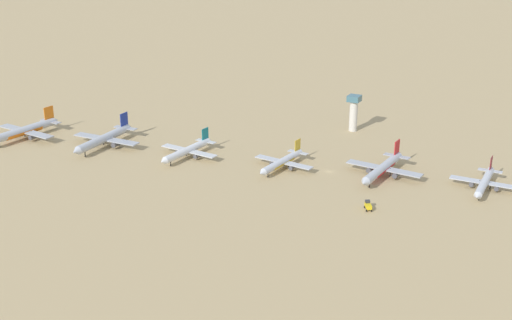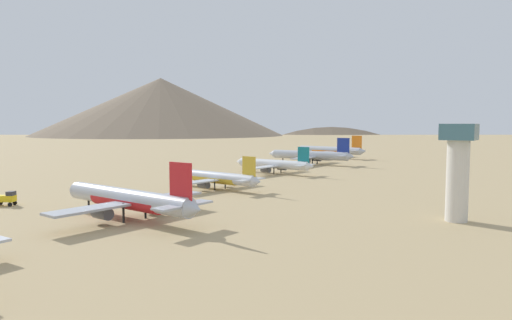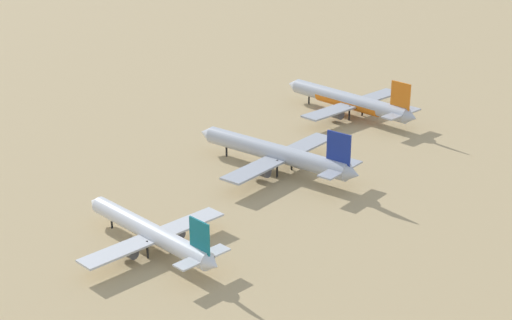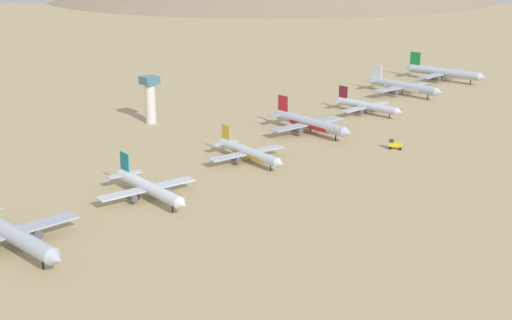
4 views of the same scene
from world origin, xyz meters
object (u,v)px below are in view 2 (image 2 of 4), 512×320
Objects in this scene: parked_jet_2 at (274,164)px; parked_jet_3 at (215,178)px; control_tower at (458,166)px; parked_jet_1 at (311,155)px; parked_jet_4 at (128,199)px; service_truck at (6,198)px; parked_jet_0 at (330,150)px.

parked_jet_2 reaches higher than parked_jet_3.
control_tower reaches higher than parked_jet_2.
parked_jet_1 is 1.20× the size of parked_jet_2.
parked_jet_2 is 0.88× the size of parked_jet_4.
control_tower reaches higher than service_truck.
parked_jet_0 is at bearing -78.17° from parked_jet_4.
parked_jet_2 reaches higher than service_truck.
parked_jet_4 is 75.20m from control_tower.
parked_jet_0 reaches higher than parked_jet_4.
parked_jet_1 reaches higher than parked_jet_3.
parked_jet_0 is 209.66m from service_truck.
control_tower reaches higher than parked_jet_4.
parked_jet_0 is 1.27× the size of parked_jet_3.
parked_jet_1 is 146.82m from control_tower.
control_tower is at bearing -155.79° from service_truck.
parked_jet_1 reaches higher than service_truck.
control_tower is (-94.19, 112.37, 7.53)m from parked_jet_1.
parked_jet_3 reaches higher than service_truck.
service_truck is at bearing 80.78° from parked_jet_2.
parked_jet_4 reaches higher than parked_jet_2.
parked_jet_1 reaches higher than parked_jet_4.
parked_jet_0 reaches higher than parked_jet_3.
parked_jet_3 is at bearing 99.28° from parked_jet_1.
parked_jet_3 is 7.18× the size of service_truck.
parked_jet_3 is 62.12m from service_truck.
parked_jet_3 is at bearing -74.01° from parked_jet_4.
parked_jet_2 is at bearing -35.40° from control_tower.
parked_jet_2 is at bearing -99.22° from service_truck.
parked_jet_4 is (-30.93, 152.27, -0.33)m from parked_jet_1.
parked_jet_0 is 1.01× the size of parked_jet_1.
parked_jet_4 reaches higher than parked_jet_3.
parked_jet_0 is 156.24m from parked_jet_3.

